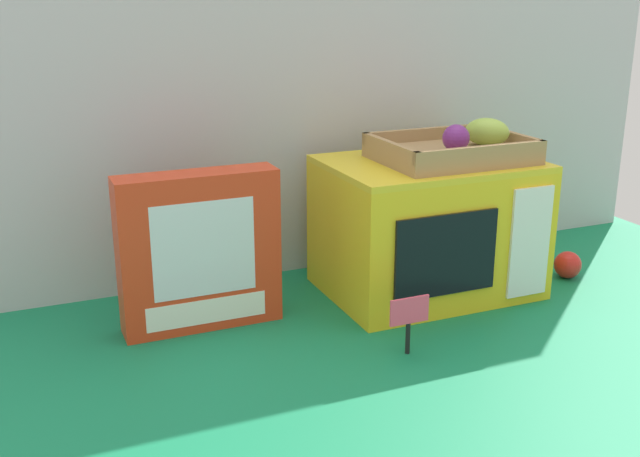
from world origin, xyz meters
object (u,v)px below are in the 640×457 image
at_px(loose_toy_apple, 568,265).
at_px(cookie_set_box, 200,251).
at_px(food_groups_crate, 456,149).
at_px(price_sign, 409,317).
at_px(toy_microwave, 428,226).

bearing_deg(loose_toy_apple, cookie_set_box, 174.80).
distance_m(cookie_set_box, loose_toy_apple, 0.77).
xyz_separation_m(food_groups_crate, cookie_set_box, (-0.50, 0.02, -0.15)).
bearing_deg(cookie_set_box, food_groups_crate, -2.69).
bearing_deg(food_groups_crate, price_sign, -134.72).
xyz_separation_m(cookie_set_box, price_sign, (0.28, -0.24, -0.07)).
relative_size(toy_microwave, cookie_set_box, 1.41).
relative_size(food_groups_crate, price_sign, 2.77).
bearing_deg(price_sign, cookie_set_box, 139.11).
bearing_deg(toy_microwave, food_groups_crate, -18.40).
bearing_deg(food_groups_crate, loose_toy_apple, -9.99).
bearing_deg(cookie_set_box, loose_toy_apple, -5.20).
bearing_deg(toy_microwave, loose_toy_apple, -11.30).
bearing_deg(price_sign, loose_toy_apple, 20.17).
bearing_deg(price_sign, toy_microwave, 53.84).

